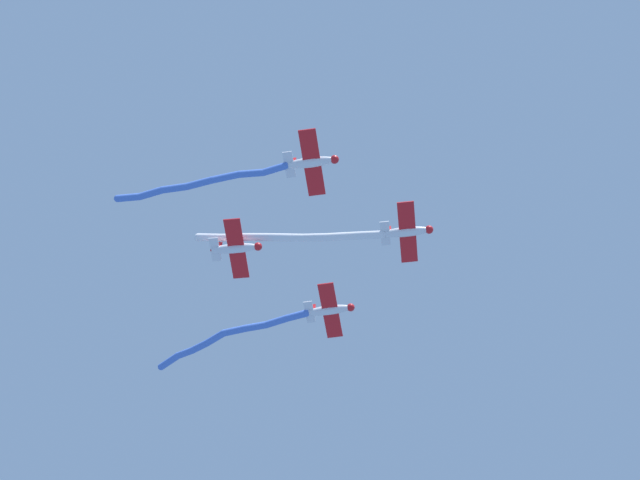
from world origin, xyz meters
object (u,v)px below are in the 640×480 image
object	(u,v)px
airplane_lead	(407,232)
airplane_left_wing	(330,310)
airplane_right_wing	(312,162)
airplane_slot	(236,248)

from	to	relation	value
airplane_lead	airplane_left_wing	world-z (taller)	airplane_lead
airplane_lead	airplane_left_wing	distance (m)	12.06
airplane_lead	airplane_right_wing	bearing A→B (deg)	-134.53
airplane_right_wing	airplane_slot	bearing A→B (deg)	136.78
airplane_lead	airplane_slot	size ratio (longest dim) A/B	1.01
airplane_left_wing	airplane_slot	world-z (taller)	airplane_slot
airplane_left_wing	airplane_slot	size ratio (longest dim) A/B	1.03
airplane_lead	airplane_left_wing	xyz separation A→B (m)	(0.12, 12.06, -0.40)
airplane_right_wing	airplane_slot	xyz separation A→B (m)	(0.13, 12.06, -0.50)
airplane_left_wing	airplane_right_wing	bearing A→B (deg)	-87.28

